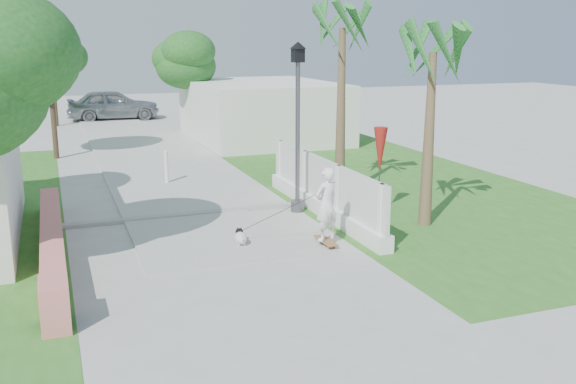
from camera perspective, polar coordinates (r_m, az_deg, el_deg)
name	(u,v)px	position (r m, az deg, el deg)	size (l,w,h in m)	color
ground	(257,304)	(11.39, -2.78, -9.89)	(90.00, 90.00, 0.00)	#B7B7B2
path_strip	(124,139)	(30.47, -14.36, 4.61)	(3.20, 36.00, 0.06)	#B7B7B2
curb	(187,215)	(16.88, -9.00, -2.02)	(6.50, 0.25, 0.10)	#999993
grass_right	(387,181)	(21.12, 8.77, 1.00)	(8.00, 20.00, 0.01)	#2F6B21
pink_wall	(52,247)	(14.16, -20.21, -4.64)	(0.45, 8.20, 0.80)	#DF7275
lattice_fence	(322,194)	(16.81, 3.05, -0.19)	(0.35, 7.00, 1.50)	white
building_right	(262,111)	(29.60, -2.36, 7.25)	(6.00, 8.00, 2.60)	silver
street_lamp	(298,121)	(16.74, 0.87, 6.32)	(0.44, 0.44, 4.44)	#59595E
bollard	(166,166)	(20.63, -10.77, 2.26)	(0.14, 0.14, 1.09)	white
patio_umbrella	(380,151)	(16.75, 8.19, 3.63)	(0.36, 0.36, 2.30)	#59595E
tree_path_left	(49,58)	(25.96, -20.50, 11.13)	(3.40, 3.40, 5.23)	#4C3826
tree_path_right	(191,61)	(30.64, -8.63, 11.44)	(3.00, 3.00, 4.79)	#4C3826
tree_path_far	(51,52)	(35.96, -20.31, 11.57)	(3.20, 3.20, 5.17)	#4C3826
palm_far	(342,40)	(18.20, 4.85, 13.35)	(1.80, 1.80, 5.30)	brown
palm_near	(433,63)	(15.71, 12.74, 11.12)	(1.80, 1.80, 4.70)	brown
skateboarder	(292,211)	(14.24, 0.33, -1.69)	(2.19, 1.16, 1.76)	#98643C
dog	(241,237)	(14.31, -4.24, -4.02)	(0.31, 0.58, 0.40)	silver
parked_car	(113,105)	(37.99, -15.29, 7.51)	(2.03, 5.06, 1.72)	#B0B4B9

